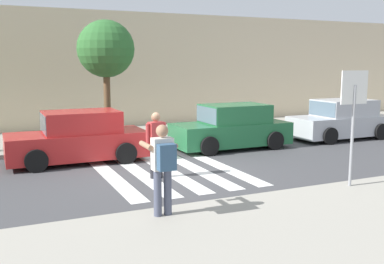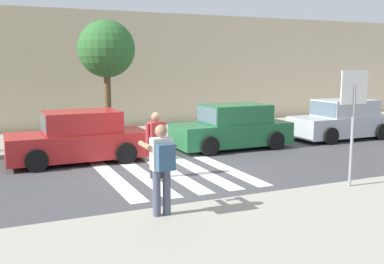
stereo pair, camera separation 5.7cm
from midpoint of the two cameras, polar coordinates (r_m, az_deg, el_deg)
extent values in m
plane|color=#424244|center=(12.51, -3.03, -5.03)|extent=(120.00, 120.00, 0.00)
cube|color=#9E998C|center=(7.36, 15.56, -14.88)|extent=(60.00, 6.00, 0.14)
cube|color=#9E998C|center=(18.10, -9.99, -0.62)|extent=(60.00, 4.80, 0.14)
cube|color=beige|center=(22.16, -13.05, 7.62)|extent=(56.00, 4.00, 5.24)
cube|color=silver|center=(12.22, -10.40, -5.48)|extent=(0.44, 5.20, 0.01)
cube|color=silver|center=(12.43, -6.81, -5.15)|extent=(0.44, 5.20, 0.01)
cube|color=silver|center=(12.69, -3.36, -4.82)|extent=(0.44, 5.20, 0.01)
cube|color=silver|center=(12.99, -0.05, -4.48)|extent=(0.44, 5.20, 0.01)
cube|color=silver|center=(13.33, 3.09, -4.15)|extent=(0.44, 5.20, 0.01)
cylinder|color=gray|center=(10.94, 19.54, -0.52)|extent=(0.07, 0.07, 2.34)
cube|color=white|center=(10.84, 19.79, 5.36)|extent=(0.76, 0.03, 0.76)
cube|color=red|center=(10.85, 19.73, 5.36)|extent=(0.66, 0.02, 0.66)
cylinder|color=#474C60|center=(8.46, -4.58, -7.75)|extent=(0.15, 0.15, 0.88)
cylinder|color=#474C60|center=(8.52, -3.30, -7.61)|extent=(0.15, 0.15, 0.88)
cube|color=silver|center=(8.31, -3.99, -2.78)|extent=(0.38, 0.24, 0.60)
sphere|color=#A37556|center=(8.24, -4.02, 0.15)|extent=(0.23, 0.23, 0.23)
cylinder|color=#A37556|center=(8.41, -6.04, -1.73)|extent=(0.11, 0.58, 0.10)
cylinder|color=#A37556|center=(8.57, -2.99, -1.50)|extent=(0.11, 0.58, 0.10)
cube|color=black|center=(8.65, -4.90, -1.22)|extent=(0.14, 0.10, 0.10)
cube|color=#335170|center=(8.10, -3.44, -3.22)|extent=(0.32, 0.20, 0.48)
cylinder|color=#232328|center=(11.70, -5.12, -3.81)|extent=(0.15, 0.15, 0.88)
cylinder|color=#232328|center=(11.80, -4.27, -3.69)|extent=(0.15, 0.15, 0.88)
cube|color=#B73333|center=(11.61, -4.74, -0.18)|extent=(0.41, 0.30, 0.60)
sphere|color=#A37556|center=(11.55, -4.77, 1.92)|extent=(0.23, 0.23, 0.23)
cylinder|color=#B73333|center=(11.50, -5.78, -0.38)|extent=(0.10, 0.10, 0.58)
cylinder|color=#B73333|center=(11.73, -3.71, -0.18)|extent=(0.10, 0.10, 0.58)
cube|color=red|center=(14.03, -14.49, -1.58)|extent=(4.10, 1.70, 0.76)
cube|color=red|center=(13.95, -13.99, 1.29)|extent=(2.20, 1.56, 0.64)
cube|color=slate|center=(13.80, -18.36, 1.03)|extent=(0.10, 1.50, 0.54)
cube|color=slate|center=(14.15, -10.13, 1.52)|extent=(0.10, 1.50, 0.51)
cylinder|color=black|center=(13.08, -19.29, -3.47)|extent=(0.64, 0.22, 0.64)
cylinder|color=black|center=(14.74, -19.91, -2.16)|extent=(0.64, 0.22, 0.64)
cylinder|color=black|center=(13.53, -8.51, -2.67)|extent=(0.64, 0.22, 0.64)
cylinder|color=black|center=(15.14, -10.28, -1.49)|extent=(0.64, 0.22, 0.64)
cube|color=#236B3D|center=(15.80, 4.83, -0.19)|extent=(4.10, 1.70, 0.76)
cube|color=#236B3D|center=(15.78, 5.34, 2.36)|extent=(2.20, 1.56, 0.64)
cube|color=slate|center=(15.28, 1.85, 2.18)|extent=(0.10, 1.50, 0.54)
cube|color=slate|center=(16.29, 8.31, 2.50)|extent=(0.10, 1.50, 0.51)
cylinder|color=black|center=(14.51, 2.07, -1.80)|extent=(0.64, 0.22, 0.64)
cylinder|color=black|center=(16.03, -0.64, -0.79)|extent=(0.64, 0.22, 0.64)
cylinder|color=black|center=(15.80, 10.36, -1.07)|extent=(0.64, 0.22, 0.64)
cylinder|color=black|center=(17.20, 7.14, -0.20)|extent=(0.64, 0.22, 0.64)
cube|color=#B7BABF|center=(18.72, 18.23, 0.80)|extent=(4.10, 1.70, 0.76)
cube|color=#B7BABF|center=(18.74, 18.67, 2.95)|extent=(2.20, 1.56, 0.64)
cube|color=slate|center=(18.03, 16.18, 2.85)|extent=(0.10, 1.50, 0.54)
cube|color=slate|center=(19.42, 20.76, 3.02)|extent=(0.10, 1.50, 0.51)
cylinder|color=black|center=(17.28, 16.99, -0.47)|extent=(0.64, 0.22, 0.64)
cylinder|color=black|center=(18.57, 13.53, 0.29)|extent=(0.64, 0.22, 0.64)
cylinder|color=black|center=(19.05, 22.74, 0.05)|extent=(0.64, 0.22, 0.64)
cylinder|color=black|center=(20.23, 19.23, 0.72)|extent=(0.64, 0.22, 0.64)
cylinder|color=brown|center=(16.44, -10.80, 3.46)|extent=(0.24, 0.24, 2.73)
sphere|color=#2D662D|center=(16.38, -11.00, 10.34)|extent=(2.02, 2.02, 2.02)
camera|label=1|loc=(0.03, -90.13, -0.02)|focal=42.00mm
camera|label=2|loc=(0.03, 89.87, 0.02)|focal=42.00mm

